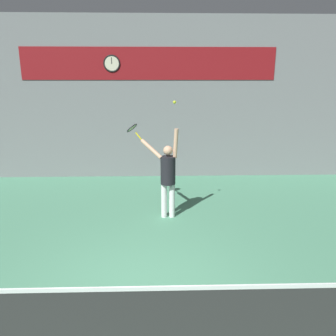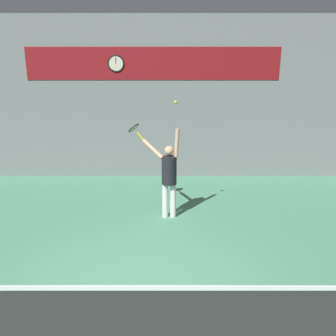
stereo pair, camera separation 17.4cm
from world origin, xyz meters
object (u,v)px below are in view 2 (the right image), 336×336
Objects in this scene: tennis_player at (168,174)px; tennis_racket at (133,129)px; tennis_ball at (174,102)px; scoreboard_clock at (115,64)px.

tennis_player is 5.08× the size of tennis_racket.
tennis_racket is at bearing 151.42° from tennis_player.
tennis_ball reaches higher than tennis_racket.
scoreboard_clock reaches higher than tennis_ball.
tennis_ball is at bearing -36.80° from tennis_player.
tennis_racket is (-0.79, 0.43, 0.96)m from tennis_player.
scoreboard_clock is 4.49m from tennis_player.
scoreboard_clock is 0.25× the size of tennis_player.
tennis_player is at bearing -64.34° from scoreboard_clock.
tennis_player is (1.60, -3.34, -2.53)m from scoreboard_clock.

